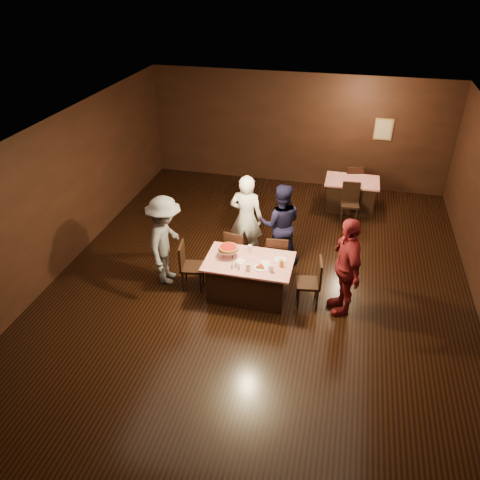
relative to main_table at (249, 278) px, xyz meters
The scene contains 23 objects.
room 1.80m from the main_table, 69.52° to the left, with size 10.00×10.04×3.02m.
main_table is the anchor object (origin of this frame).
back_table 4.40m from the main_table, 67.11° to the left, with size 1.30×0.90×0.77m, color red.
chair_far_left 0.85m from the main_table, 118.07° to the left, with size 0.42×0.42×0.95m, color black.
chair_far_right 0.85m from the main_table, 61.93° to the left, with size 0.42×0.42×0.95m, color black.
chair_end_left 1.10m from the main_table, behind, with size 0.42×0.42×0.95m, color black.
chair_end_right 1.10m from the main_table, ahead, with size 0.42×0.42×0.95m, color black.
chair_back_near 3.77m from the main_table, 62.97° to the left, with size 0.42×0.42×0.95m, color black.
chair_back_far 4.96m from the main_table, 69.81° to the left, with size 0.42×0.42×0.95m, color black.
diner_white_jacket 1.41m from the main_table, 105.07° to the left, with size 0.69×0.45×1.88m, color white.
diner_navy_hoodie 1.42m from the main_table, 74.26° to the left, with size 0.85×0.66×1.75m, color black.
diner_grey_knit 1.72m from the main_table, behind, with size 1.17×0.67×1.81m, color slate.
diner_red_shirt 1.80m from the main_table, ahead, with size 1.09×0.46×1.87m, color maroon.
pizza_stand 0.70m from the main_table, behind, with size 0.38×0.38×0.22m.
plate_with_slice 0.51m from the main_table, 35.75° to the right, with size 0.25×0.25×0.06m.
plate_empty 0.69m from the main_table, 15.26° to the left, with size 0.25×0.25×0.01m, color white.
glass_front_left 0.55m from the main_table, 80.54° to the right, with size 0.08×0.08×0.14m, color silver.
glass_front_right 0.69m from the main_table, 29.05° to the right, with size 0.08×0.08×0.14m, color silver.
glass_amber 0.75m from the main_table, ahead, with size 0.08×0.08×0.14m, color #BF7F26.
glass_back 0.55m from the main_table, 99.46° to the left, with size 0.08×0.08×0.14m, color silver.
condiments 0.55m from the main_table, 122.43° to the right, with size 0.17×0.10×0.09m.
napkin_center 0.49m from the main_table, ahead, with size 0.16×0.16×0.01m, color white.
napkin_left 0.42m from the main_table, 161.57° to the right, with size 0.16×0.16×0.01m, color white.
Camera 1 is at (1.35, -7.25, 5.53)m, focal length 35.00 mm.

